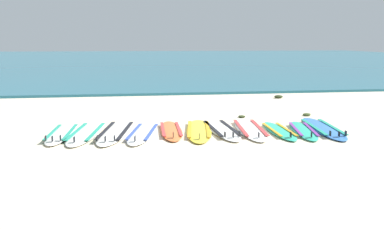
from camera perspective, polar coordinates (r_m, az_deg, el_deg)
The scene contains 16 objects.
ground_plane at distance 9.36m, azimuth 0.75°, elevation -1.86°, with size 80.00×80.00×0.00m, color beige.
sea at distance 44.71m, azimuth -5.96°, elevation 8.35°, with size 80.00×60.00×0.10m, color #23667A.
surfboard_0 at distance 9.10m, azimuth -18.82°, elevation -2.60°, with size 0.58×2.14×0.18m.
surfboard_1 at distance 8.99m, azimuth -15.45°, elevation -2.56°, with size 0.87×2.46×0.18m.
surfboard_2 at distance 8.93m, azimuth -11.32°, elevation -2.47°, with size 0.98×2.59×0.18m.
surfboard_3 at distance 8.73m, azimuth -7.32°, elevation -2.65°, with size 0.96×2.27×0.18m.
surfboard_4 at distance 8.91m, azimuth -3.16°, elevation -2.29°, with size 0.54×2.05×0.18m.
surfboard_5 at distance 8.91m, azimuth 1.00°, elevation -2.27°, with size 0.91×2.43×0.18m.
surfboard_6 at distance 9.04m, azimuth 4.40°, elevation -2.11°, with size 0.74×2.39×0.18m.
surfboard_7 at distance 9.16m, azimuth 8.58°, elevation -2.04°, with size 0.81×2.48×0.18m.
surfboard_8 at distance 9.09m, azimuth 12.78°, elevation -2.29°, with size 0.51×1.91×0.18m.
surfboard_9 at distance 9.26m, azimuth 16.19°, elevation -2.21°, with size 0.85×2.01×0.18m.
surfboard_10 at distance 9.65m, azimuth 18.85°, elevation -1.85°, with size 0.86×2.50×0.18m.
seaweed_clump_near_shoreline at distance 14.47m, azimuth 12.73°, elevation 2.68°, with size 0.32×0.25×0.11m, color #2D381E.
seaweed_clump_mid_sand at distance 11.25m, azimuth 16.69°, elevation 0.07°, with size 0.22×0.18×0.08m, color #384723.
seaweed_clump_by_the_boards at distance 10.61m, azimuth 7.39°, elevation -0.22°, with size 0.20×0.16×0.07m, color #2D381E.
Camera 1 is at (-1.33, -9.03, 2.09)m, focal length 35.89 mm.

